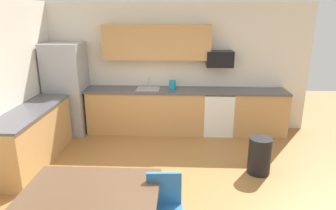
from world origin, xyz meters
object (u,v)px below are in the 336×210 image
object	(u,v)px
chair_near_table	(164,207)
kettle	(172,85)
dining_table	(92,194)
trash_bin	(260,156)
oven_range	(218,112)
refrigerator	(67,89)
microwave	(220,59)

from	to	relation	value
chair_near_table	kettle	size ratio (longest dim) A/B	4.25
dining_table	chair_near_table	world-z (taller)	chair_near_table
trash_bin	oven_range	bearing A→B (deg)	105.96
refrigerator	kettle	distance (m)	2.21
oven_range	trash_bin	bearing A→B (deg)	-74.04
chair_near_table	microwave	bearing A→B (deg)	74.87
microwave	chair_near_table	xyz separation A→B (m)	(-0.94, -3.47, -1.07)
dining_table	trash_bin	size ratio (longest dim) A/B	2.33
refrigerator	microwave	xyz separation A→B (m)	(3.17, 0.18, 0.62)
trash_bin	kettle	xyz separation A→B (m)	(-1.45, 1.75, 0.72)
oven_range	kettle	distance (m)	1.12
dining_table	chair_near_table	bearing A→B (deg)	4.62
oven_range	dining_table	bearing A→B (deg)	-116.24
oven_range	dining_table	distance (m)	3.83
oven_range	chair_near_table	distance (m)	3.50
trash_bin	refrigerator	bearing A→B (deg)	156.11
dining_table	trash_bin	xyz separation A→B (m)	(2.18, 1.73, -0.38)
refrigerator	chair_near_table	bearing A→B (deg)	-55.82
oven_range	microwave	size ratio (longest dim) A/B	1.69
trash_bin	kettle	world-z (taller)	kettle
dining_table	trash_bin	distance (m)	2.81
dining_table	kettle	world-z (taller)	kettle
microwave	refrigerator	bearing A→B (deg)	-176.75
chair_near_table	kettle	bearing A→B (deg)	90.42
microwave	dining_table	distance (m)	4.02
refrigerator	kettle	world-z (taller)	refrigerator
refrigerator	dining_table	xyz separation A→B (m)	(1.48, -3.35, -0.27)
oven_range	trash_bin	distance (m)	1.78
chair_near_table	oven_range	bearing A→B (deg)	74.44
chair_near_table	trash_bin	distance (m)	2.20
microwave	trash_bin	size ratio (longest dim) A/B	0.90
microwave	chair_near_table	world-z (taller)	microwave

